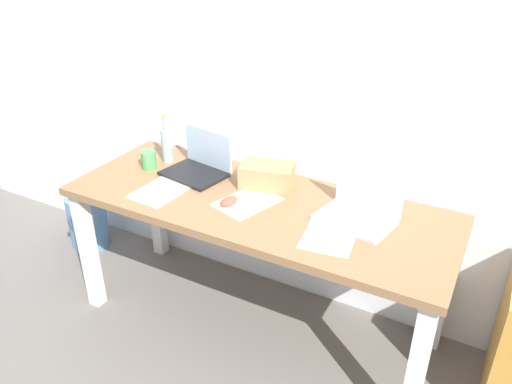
% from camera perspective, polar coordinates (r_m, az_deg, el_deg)
% --- Properties ---
extents(ground_plane, '(8.00, 8.00, 0.00)m').
position_cam_1_polar(ground_plane, '(2.79, 0.00, -14.69)').
color(ground_plane, slate).
extents(back_wall, '(5.20, 0.08, 2.60)m').
position_cam_1_polar(back_wall, '(2.49, 4.65, 14.12)').
color(back_wall, white).
rests_on(back_wall, ground).
extents(desk, '(1.87, 0.70, 0.75)m').
position_cam_1_polar(desk, '(2.40, 0.00, -3.15)').
color(desk, olive).
rests_on(desk, ground).
extents(laptop_left, '(0.35, 0.29, 0.22)m').
position_cam_1_polar(laptop_left, '(2.62, -6.62, 3.06)').
color(laptop_left, black).
rests_on(laptop_left, desk).
extents(laptop_right, '(0.36, 0.28, 0.23)m').
position_cam_1_polar(laptop_right, '(2.24, 11.81, -1.92)').
color(laptop_right, silver).
rests_on(laptop_right, desk).
extents(beer_bottle, '(0.06, 0.06, 0.27)m').
position_cam_1_polar(beer_bottle, '(2.76, -10.23, 5.47)').
color(beer_bottle, '#99B7C1').
rests_on(beer_bottle, desk).
extents(computer_mouse, '(0.08, 0.11, 0.03)m').
position_cam_1_polar(computer_mouse, '(2.32, -3.14, -1.08)').
color(computer_mouse, '#D84C38').
rests_on(computer_mouse, desk).
extents(cardboard_box, '(0.29, 0.22, 0.12)m').
position_cam_1_polar(cardboard_box, '(2.46, 1.27, 1.92)').
color(cardboard_box, tan).
rests_on(cardboard_box, desk).
extents(coffee_mug, '(0.08, 0.08, 0.09)m').
position_cam_1_polar(coffee_mug, '(2.72, -12.23, 3.64)').
color(coffee_mug, '#4C9E56').
rests_on(coffee_mug, desk).
extents(paper_sheet_center, '(0.29, 0.35, 0.00)m').
position_cam_1_polar(paper_sheet_center, '(2.34, -0.99, -1.13)').
color(paper_sheet_center, white).
rests_on(paper_sheet_center, desk).
extents(paper_sheet_front_left, '(0.23, 0.31, 0.00)m').
position_cam_1_polar(paper_sheet_front_left, '(2.49, -10.81, 0.18)').
color(paper_sheet_front_left, white).
rests_on(paper_sheet_front_left, desk).
extents(paper_sheet_front_right, '(0.25, 0.32, 0.00)m').
position_cam_1_polar(paper_sheet_front_right, '(2.12, 8.51, -4.83)').
color(paper_sheet_front_right, white).
rests_on(paper_sheet_front_right, desk).
extents(water_cooler_jug, '(0.25, 0.25, 0.41)m').
position_cam_1_polar(water_cooler_jug, '(3.48, -18.77, -3.08)').
color(water_cooler_jug, '#598CC6').
rests_on(water_cooler_jug, ground).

